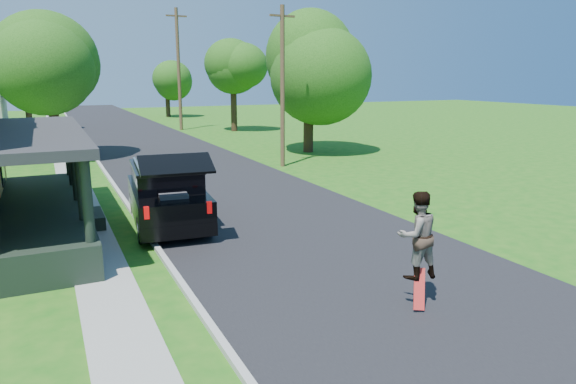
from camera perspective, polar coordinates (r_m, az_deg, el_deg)
name	(u,v)px	position (r m, az deg, el deg)	size (l,w,h in m)	color
ground	(336,260)	(13.50, 5.35, -7.51)	(140.00, 140.00, 0.00)	#175A12
street	(167,155)	(31.88, -13.30, 3.99)	(8.00, 120.00, 0.02)	black
curb	(96,160)	(31.31, -20.56, 3.37)	(0.15, 120.00, 0.12)	#A0A19B
sidewalk	(67,162)	(31.22, -23.39, 3.11)	(1.30, 120.00, 0.03)	gray
black_suv	(167,195)	(16.76, -13.28, -0.28)	(2.58, 5.67, 2.57)	black
skateboarder	(417,235)	(10.75, 14.16, -4.66)	(0.94, 0.76, 1.82)	black
skateboard	(419,290)	(10.89, 14.37, -10.49)	(0.41, 0.38, 0.81)	red
tree_left_mid	(47,60)	(31.90, -25.18, 13.16)	(6.66, 6.47, 8.72)	black
tree_left_far	(24,75)	(49.43, -27.27, 11.46)	(4.61, 4.50, 7.13)	black
tree_right_near	(308,62)	(32.21, 2.25, 14.19)	(6.18, 6.16, 8.57)	black
tree_right_mid	(232,64)	(45.05, -6.19, 13.97)	(6.07, 6.28, 8.27)	black
tree_right_far	(166,75)	(62.34, -13.40, 12.52)	(4.82, 4.77, 7.18)	black
utility_pole_near	(282,86)	(26.82, -0.62, 11.73)	(1.42, 0.25, 8.13)	#462F20
utility_pole_far	(179,68)	(46.80, -12.05, 13.30)	(1.82, 0.31, 10.36)	#462F20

